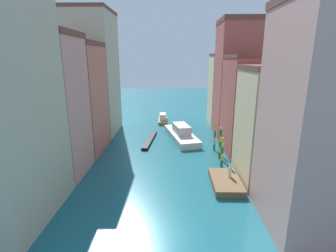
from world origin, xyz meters
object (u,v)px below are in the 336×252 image
waterfront_dock (226,182)px  motorboat_0 (163,119)px  mooring_pole_1 (220,143)px  gondola_black (150,140)px  person_on_dock (230,171)px  mooring_pole_2 (215,136)px  mooring_pole_0 (222,152)px  vaporetto_white (181,134)px

waterfront_dock → motorboat_0: bearing=106.1°
waterfront_dock → mooring_pole_1: size_ratio=1.30×
gondola_black → person_on_dock: bearing=-54.8°
mooring_pole_2 → waterfront_dock: bearing=-92.3°
person_on_dock → mooring_pole_1: bearing=88.9°
mooring_pole_0 → vaporetto_white: (-4.93, 11.88, -1.19)m
mooring_pole_2 → motorboat_0: size_ratio=0.74×
mooring_pole_2 → gondola_black: (-10.40, 4.34, -2.04)m
mooring_pole_0 → motorboat_0: 25.26m
person_on_dock → mooring_pole_0: size_ratio=0.36×
person_on_dock → gondola_black: (-10.51, 14.89, -1.18)m
vaporetto_white → gondola_black: bearing=-165.8°
mooring_pole_0 → mooring_pole_1: size_ratio=0.89×
gondola_black → motorboat_0: size_ratio=1.66×
mooring_pole_1 → gondola_black: size_ratio=0.46×
person_on_dock → mooring_pole_1: size_ratio=0.32×
mooring_pole_1 → mooring_pole_2: (-0.25, 3.24, -0.07)m
motorboat_0 → gondola_black: bearing=-97.5°
mooring_pole_2 → mooring_pole_1: bearing=-85.6°
waterfront_dock → mooring_pole_2: 11.25m
mooring_pole_1 → gondola_black: mooring_pole_1 is taller
waterfront_dock → mooring_pole_2: (0.44, 11.08, 1.89)m
waterfront_dock → mooring_pole_0: (0.44, 4.92, 1.71)m
gondola_black → waterfront_dock: bearing=-57.1°
person_on_dock → gondola_black: size_ratio=0.15×
mooring_pole_1 → gondola_black: bearing=144.6°
mooring_pole_2 → vaporetto_white: bearing=130.8°
waterfront_dock → motorboat_0: 29.77m
vaporetto_white → motorboat_0: bearing=107.6°
mooring_pole_2 → person_on_dock: bearing=-89.4°
person_on_dock → mooring_pole_0: mooring_pole_0 is taller
person_on_dock → mooring_pole_2: size_ratio=0.33×
vaporetto_white → gondola_black: size_ratio=1.25×
vaporetto_white → motorboat_0: 12.38m
mooring_pole_1 → gondola_black: 13.24m
waterfront_dock → motorboat_0: motorboat_0 is taller
person_on_dock → vaporetto_white: vaporetto_white is taller
mooring_pole_2 → gondola_black: mooring_pole_2 is taller
person_on_dock → mooring_pole_2: 10.58m
waterfront_dock → mooring_pole_0: 5.23m
mooring_pole_1 → vaporetto_white: (-5.18, 8.96, -1.44)m
mooring_pole_2 → gondola_black: 11.45m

